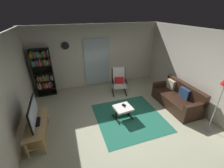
# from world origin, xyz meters

# --- Properties ---
(ground_plane) EXTENTS (7.02, 7.02, 0.00)m
(ground_plane) POSITION_xyz_m (0.00, 0.00, 0.00)
(ground_plane) COLOR #B4B497
(wall_back) EXTENTS (5.60, 0.06, 2.60)m
(wall_back) POSITION_xyz_m (0.00, 2.90, 1.30)
(wall_back) COLOR beige
(wall_back) RESTS_ON ground
(wall_left) EXTENTS (0.06, 6.00, 2.60)m
(wall_left) POSITION_xyz_m (-2.70, 0.00, 1.30)
(wall_left) COLOR beige
(wall_left) RESTS_ON ground
(wall_right) EXTENTS (0.06, 6.00, 2.60)m
(wall_right) POSITION_xyz_m (2.70, 0.00, 1.30)
(wall_right) COLOR beige
(wall_right) RESTS_ON ground
(glass_door_panel) EXTENTS (1.10, 0.01, 2.00)m
(glass_door_panel) POSITION_xyz_m (-0.03, 2.83, 1.05)
(glass_door_panel) COLOR silver
(area_rug) EXTENTS (2.04, 2.08, 0.01)m
(area_rug) POSITION_xyz_m (0.34, 0.24, 0.00)
(area_rug) COLOR #246E57
(area_rug) RESTS_ON ground
(tv_stand) EXTENTS (0.47, 1.27, 0.51)m
(tv_stand) POSITION_xyz_m (-2.29, 0.25, 0.34)
(tv_stand) COLOR tan
(tv_stand) RESTS_ON ground
(television) EXTENTS (0.20, 1.00, 0.61)m
(television) POSITION_xyz_m (-2.29, 0.25, 0.80)
(television) COLOR black
(television) RESTS_ON tv_stand
(bookshelf_near_tv) EXTENTS (0.68, 0.30, 1.84)m
(bookshelf_near_tv) POSITION_xyz_m (-2.18, 2.64, 0.99)
(bookshelf_near_tv) COLOR black
(bookshelf_near_tv) RESTS_ON ground
(leather_sofa) EXTENTS (0.81, 1.74, 0.82)m
(leather_sofa) POSITION_xyz_m (2.19, 0.30, 0.30)
(leather_sofa) COLOR #321E14
(leather_sofa) RESTS_ON ground
(lounge_armchair) EXTENTS (0.69, 0.76, 1.02)m
(lounge_armchair) POSITION_xyz_m (0.62, 1.89, 0.53)
(lounge_armchair) COLOR black
(lounge_armchair) RESTS_ON ground
(ottoman) EXTENTS (0.56, 0.53, 0.41)m
(ottoman) POSITION_xyz_m (0.13, 0.29, 0.34)
(ottoman) COLOR white
(ottoman) RESTS_ON ground
(tv_remote) EXTENTS (0.08, 0.15, 0.02)m
(tv_remote) POSITION_xyz_m (0.16, 0.33, 0.42)
(tv_remote) COLOR black
(tv_remote) RESTS_ON ottoman
(cell_phone) EXTENTS (0.11, 0.16, 0.01)m
(cell_phone) POSITION_xyz_m (0.20, 0.39, 0.41)
(cell_phone) COLOR black
(cell_phone) RESTS_ON ottoman
(floor_lamp_by_sofa) EXTENTS (0.22, 0.22, 1.71)m
(floor_lamp_by_sofa) POSITION_xyz_m (2.25, -0.98, 1.42)
(floor_lamp_by_sofa) COLOR #A5A5AD
(floor_lamp_by_sofa) RESTS_ON ground
(wall_clock) EXTENTS (0.29, 0.03, 0.29)m
(wall_clock) POSITION_xyz_m (-1.25, 2.82, 1.85)
(wall_clock) COLOR silver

